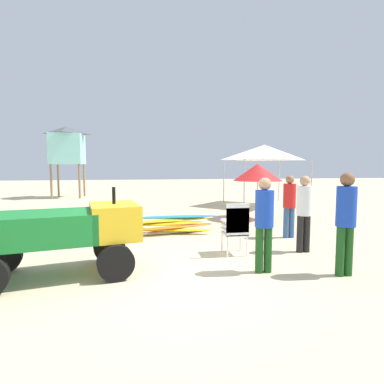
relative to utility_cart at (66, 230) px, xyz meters
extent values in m
plane|color=beige|center=(1.69, -0.31, -0.78)|extent=(80.00, 80.00, 0.00)
cube|color=#197A2D|center=(-0.39, -0.07, 0.07)|extent=(1.97, 1.42, 0.50)
cube|color=gold|center=(0.79, 0.15, 0.12)|extent=(0.99, 1.23, 0.60)
cylinder|color=black|center=(0.79, 0.15, 0.57)|extent=(0.07, 0.07, 0.30)
cylinder|color=black|center=(0.64, 0.68, -0.48)|extent=(0.62, 0.29, 0.60)
cylinder|color=black|center=(0.85, -0.40, -0.48)|extent=(0.62, 0.29, 0.60)
cylinder|color=black|center=(-1.13, 0.34, -0.48)|extent=(0.62, 0.29, 0.60)
cube|color=white|center=(3.22, 0.74, -0.34)|extent=(0.48, 0.48, 0.04)
cube|color=white|center=(3.22, 0.52, -0.14)|extent=(0.48, 0.04, 0.40)
cube|color=white|center=(3.22, 0.74, -0.25)|extent=(0.48, 0.48, 0.04)
cube|color=white|center=(3.22, 0.52, -0.05)|extent=(0.48, 0.04, 0.40)
cube|color=white|center=(3.22, 0.74, -0.16)|extent=(0.48, 0.48, 0.04)
cube|color=white|center=(3.22, 0.52, 0.04)|extent=(0.48, 0.04, 0.40)
cube|color=white|center=(3.22, 0.74, -0.07)|extent=(0.48, 0.48, 0.04)
cube|color=white|center=(3.22, 0.52, 0.13)|extent=(0.48, 0.04, 0.40)
cylinder|color=white|center=(3.43, 0.95, -0.57)|extent=(0.04, 0.04, 0.42)
cylinder|color=white|center=(3.01, 0.95, -0.57)|extent=(0.04, 0.04, 0.42)
cylinder|color=white|center=(3.43, 0.53, -0.57)|extent=(0.04, 0.04, 0.42)
cylinder|color=white|center=(3.01, 0.53, -0.57)|extent=(0.04, 0.04, 0.42)
ellipsoid|color=white|center=(2.04, 2.96, -0.74)|extent=(1.99, 0.52, 0.08)
ellipsoid|color=yellow|center=(2.01, 2.88, -0.66)|extent=(2.44, 0.75, 0.08)
ellipsoid|color=orange|center=(2.27, 2.86, -0.58)|extent=(2.16, 0.77, 0.08)
ellipsoid|color=yellow|center=(2.01, 2.94, -0.50)|extent=(2.06, 0.46, 0.08)
ellipsoid|color=yellow|center=(2.23, 3.05, -0.42)|extent=(2.44, 0.84, 0.08)
ellipsoid|color=#268CCC|center=(2.26, 3.09, -0.34)|extent=(2.47, 0.29, 0.08)
cylinder|color=#194C19|center=(4.58, -0.82, -0.36)|extent=(0.14, 0.14, 0.85)
cylinder|color=#194C19|center=(4.74, -0.82, -0.36)|extent=(0.14, 0.14, 0.85)
cylinder|color=#193FB2|center=(4.66, -0.82, 0.41)|extent=(0.32, 0.32, 0.68)
sphere|color=brown|center=(4.66, -0.82, 0.86)|extent=(0.23, 0.23, 0.23)
cylinder|color=#33598C|center=(5.01, 1.92, -0.39)|extent=(0.14, 0.14, 0.79)
cylinder|color=#33598C|center=(5.17, 1.92, -0.39)|extent=(0.14, 0.14, 0.79)
cylinder|color=red|center=(5.09, 1.92, 0.32)|extent=(0.32, 0.32, 0.63)
sphere|color=#9E6B47|center=(5.09, 1.92, 0.74)|extent=(0.21, 0.21, 0.21)
cylinder|color=black|center=(4.67, 0.62, -0.38)|extent=(0.14, 0.14, 0.81)
cylinder|color=black|center=(4.83, 0.62, -0.38)|extent=(0.14, 0.14, 0.81)
cylinder|color=white|center=(4.75, 0.62, 0.34)|extent=(0.32, 0.32, 0.64)
sphere|color=tan|center=(4.75, 0.62, 0.77)|extent=(0.22, 0.22, 0.22)
cylinder|color=#194C19|center=(3.29, -0.44, -0.38)|extent=(0.14, 0.14, 0.81)
cylinder|color=#194C19|center=(3.45, -0.44, -0.38)|extent=(0.14, 0.14, 0.81)
cylinder|color=#193FB2|center=(3.37, -0.44, 0.35)|extent=(0.32, 0.32, 0.64)
sphere|color=tan|center=(3.37, -0.44, 0.78)|extent=(0.22, 0.22, 0.22)
cylinder|color=#B2B2B7|center=(5.64, 6.85, 0.31)|extent=(0.05, 0.05, 2.19)
cylinder|color=#B2B2B7|center=(8.75, 6.85, 0.31)|extent=(0.05, 0.05, 2.19)
cylinder|color=#B2B2B7|center=(5.64, 9.96, 0.31)|extent=(0.05, 0.05, 2.19)
cylinder|color=#B2B2B7|center=(8.75, 9.96, 0.31)|extent=(0.05, 0.05, 2.19)
pyramid|color=silver|center=(7.19, 8.40, 1.77)|extent=(3.11, 3.11, 0.73)
cylinder|color=olive|center=(-3.76, 13.23, 0.23)|extent=(0.12, 0.12, 2.03)
cylinder|color=olive|center=(-2.20, 13.23, 0.23)|extent=(0.12, 0.12, 2.03)
cylinder|color=olive|center=(-3.76, 14.79, 0.23)|extent=(0.12, 0.12, 2.03)
cylinder|color=olive|center=(-2.20, 14.79, 0.23)|extent=(0.12, 0.12, 2.03)
cube|color=#95E7DE|center=(-2.98, 14.01, 2.15)|extent=(1.80, 1.80, 1.80)
pyramid|color=#4C5156|center=(-2.98, 14.01, 3.27)|extent=(1.98, 1.98, 0.45)
cylinder|color=beige|center=(5.40, 4.83, 0.20)|extent=(0.04, 0.04, 1.97)
cone|color=red|center=(5.40, 4.83, 0.88)|extent=(1.74, 1.74, 0.61)
cone|color=orange|center=(-1.98, 2.29, -0.55)|extent=(0.33, 0.33, 0.47)
camera|label=1|loc=(1.23, -5.31, 1.07)|focal=28.17mm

